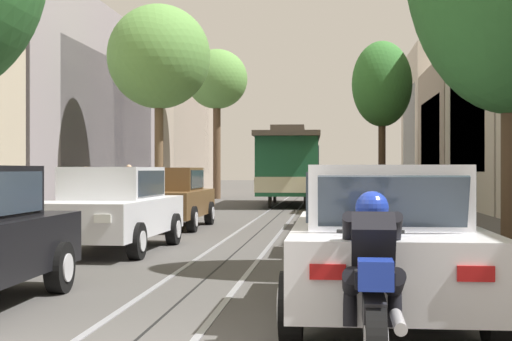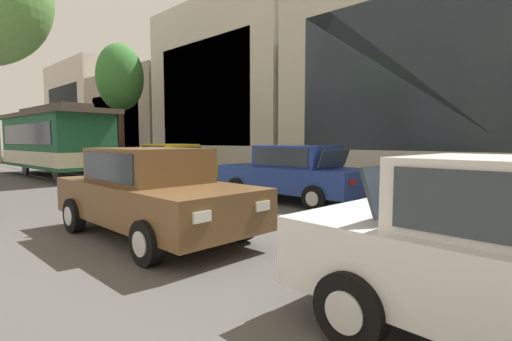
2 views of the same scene
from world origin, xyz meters
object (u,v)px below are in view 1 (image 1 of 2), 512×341
street_tree_kerb_left_mid (217,81)px  parked_car_yellow_fourth_right (350,190)px  parked_car_black_second_right (370,210)px  street_tree_kerb_left_second (159,57)px  parked_car_white_second_left (112,208)px  motorcycle_with_rider (373,286)px  pedestrian_crossing_far (129,183)px  pedestrian_on_left_pavement (86,189)px  street_tree_kerb_right_second (382,85)px  parked_car_blue_mid_right (352,197)px  cable_car_trolley (289,166)px  parked_car_white_near_right (383,241)px  parked_car_maroon_fifth_right (347,186)px  pedestrian_on_right_pavement (15,196)px  parked_car_brown_mid_left (168,197)px

street_tree_kerb_left_mid → parked_car_yellow_fourth_right: bearing=-62.9°
parked_car_black_second_right → street_tree_kerb_left_second: street_tree_kerb_left_second is taller
parked_car_white_second_left → motorcycle_with_rider: parked_car_white_second_left is taller
parked_car_black_second_right → pedestrian_crossing_far: pedestrian_crossing_far is taller
pedestrian_on_left_pavement → street_tree_kerb_right_second: bearing=46.1°
parked_car_black_second_right → street_tree_kerb_right_second: size_ratio=0.61×
street_tree_kerb_left_second → motorcycle_with_rider: street_tree_kerb_left_second is taller
pedestrian_crossing_far → street_tree_kerb_left_second: bearing=-64.4°
parked_car_blue_mid_right → parked_car_yellow_fourth_right: 6.56m
cable_car_trolley → parked_car_white_near_right: bearing=-84.8°
street_tree_kerb_left_mid → street_tree_kerb_right_second: street_tree_kerb_left_mid is taller
parked_car_maroon_fifth_right → pedestrian_crossing_far: pedestrian_crossing_far is taller
street_tree_kerb_left_second → street_tree_kerb_right_second: bearing=48.3°
pedestrian_on_right_pavement → pedestrian_on_left_pavement: bearing=93.8°
parked_car_yellow_fourth_right → street_tree_kerb_left_second: bearing=-165.7°
parked_car_white_second_left → parked_car_black_second_right: size_ratio=1.00×
parked_car_blue_mid_right → motorcycle_with_rider: size_ratio=2.21×
parked_car_white_near_right → pedestrian_on_left_pavement: 18.01m
cable_car_trolley → pedestrian_on_left_pavement: bearing=-123.9°
street_tree_kerb_left_second → pedestrian_on_right_pavement: size_ratio=4.39×
motorcycle_with_rider → parked_car_black_second_right: bearing=87.2°
parked_car_black_second_right → parked_car_yellow_fourth_right: size_ratio=0.99×
parked_car_brown_mid_left → street_tree_kerb_left_mid: 20.76m
parked_car_blue_mid_right → pedestrian_on_left_pavement: size_ratio=2.70×
street_tree_kerb_right_second → parked_car_brown_mid_left: bearing=-114.1°
parked_car_blue_mid_right → street_tree_kerb_left_second: (-6.29, 4.93, 4.48)m
parked_car_black_second_right → pedestrian_on_left_pavement: size_ratio=2.70×
parked_car_yellow_fourth_right → street_tree_kerb_right_second: bearing=77.8°
parked_car_blue_mid_right → parked_car_white_second_left: bearing=-126.5°
parked_car_yellow_fourth_right → street_tree_kerb_right_second: size_ratio=0.62×
street_tree_kerb_left_second → pedestrian_on_left_pavement: size_ratio=4.33×
street_tree_kerb_left_mid → parked_car_maroon_fifth_right: bearing=-43.9°
parked_car_black_second_right → street_tree_kerb_left_mid: bearing=104.4°
parked_car_white_second_left → street_tree_kerb_left_second: street_tree_kerb_left_second is taller
parked_car_yellow_fourth_right → parked_car_maroon_fifth_right: size_ratio=1.00×
pedestrian_on_left_pavement → parked_car_maroon_fifth_right: bearing=48.6°
parked_car_black_second_right → motorcycle_with_rider: parked_car_black_second_right is taller
street_tree_kerb_right_second → pedestrian_on_right_pavement: bearing=-119.3°
parked_car_maroon_fifth_right → street_tree_kerb_left_mid: 10.58m
parked_car_maroon_fifth_right → motorcycle_with_rider: size_ratio=2.22×
parked_car_yellow_fourth_right → street_tree_kerb_left_second: size_ratio=0.63×
parked_car_maroon_fifth_right → pedestrian_crossing_far: bearing=-159.0°
street_tree_kerb_right_second → pedestrian_crossing_far: (-10.26, -4.18, -4.26)m
parked_car_white_second_left → street_tree_kerb_left_second: 12.23m
parked_car_white_second_left → cable_car_trolley: cable_car_trolley is taller
parked_car_blue_mid_right → street_tree_kerb_right_second: bearing=83.1°
parked_car_blue_mid_right → cable_car_trolley: bearing=100.6°
cable_car_trolley → parked_car_blue_mid_right: bearing=-79.4°
street_tree_kerb_left_second → pedestrian_crossing_far: street_tree_kerb_left_second is taller
parked_car_black_second_right → parked_car_yellow_fourth_right: (-0.04, 12.86, 0.00)m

